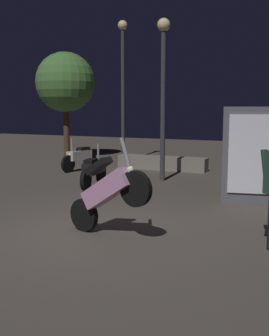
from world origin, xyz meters
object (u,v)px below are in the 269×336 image
object	(u,v)px
motorcycle_black_parked_left	(94,170)
streetlamp_far	(123,74)
kiosk_billboard	(260,155)
motorcycle_white_parked_right	(80,157)
motorcycle_pink_foreground	(108,192)
streetlamp_near	(163,78)

from	to	relation	value
motorcycle_black_parked_left	streetlamp_far	bearing A→B (deg)	8.81
motorcycle_black_parked_left	kiosk_billboard	bearing A→B (deg)	-100.89
streetlamp_far	kiosk_billboard	bearing A→B (deg)	-41.23
kiosk_billboard	motorcycle_white_parked_right	bearing A→B (deg)	-33.55
motorcycle_pink_foreground	kiosk_billboard	xyz separation A→B (m)	(1.84, 3.52, 0.31)
motorcycle_black_parked_left	motorcycle_pink_foreground	bearing A→B (deg)	-155.68
motorcycle_black_parked_left	kiosk_billboard	size ratio (longest dim) A/B	0.79
motorcycle_pink_foreground	streetlamp_near	size ratio (longest dim) A/B	0.37
motorcycle_white_parked_right	streetlamp_near	world-z (taller)	streetlamp_near
streetlamp_near	streetlamp_far	distance (m)	4.47
motorcycle_pink_foreground	streetlamp_far	xyz separation A→B (m)	(-4.02, 8.65, 2.58)
streetlamp_far	kiosk_billboard	world-z (taller)	streetlamp_far
streetlamp_far	motorcycle_white_parked_right	bearing A→B (deg)	-96.20
motorcycle_pink_foreground	streetlamp_far	bearing A→B (deg)	127.60
streetlamp_near	streetlamp_far	world-z (taller)	streetlamp_far
motorcycle_black_parked_left	kiosk_billboard	world-z (taller)	kiosk_billboard
motorcycle_white_parked_right	kiosk_billboard	xyz separation A→B (m)	(6.15, -2.46, 0.61)
motorcycle_pink_foreground	motorcycle_white_parked_right	bearing A→B (deg)	138.45
motorcycle_white_parked_right	kiosk_billboard	distance (m)	6.65
motorcycle_pink_foreground	kiosk_billboard	world-z (taller)	kiosk_billboard
motorcycle_pink_foreground	motorcycle_black_parked_left	bearing A→B (deg)	136.06
kiosk_billboard	streetlamp_near	bearing A→B (deg)	-42.81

